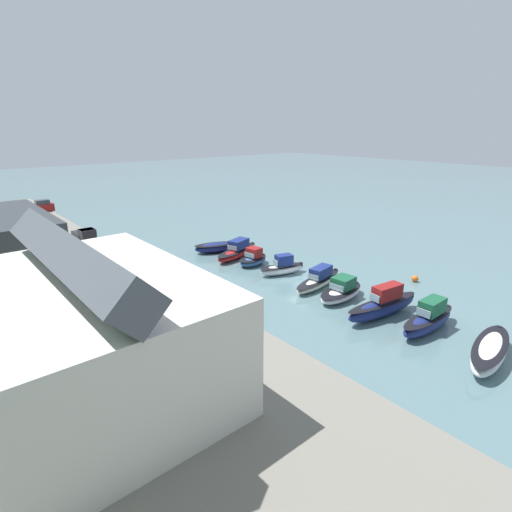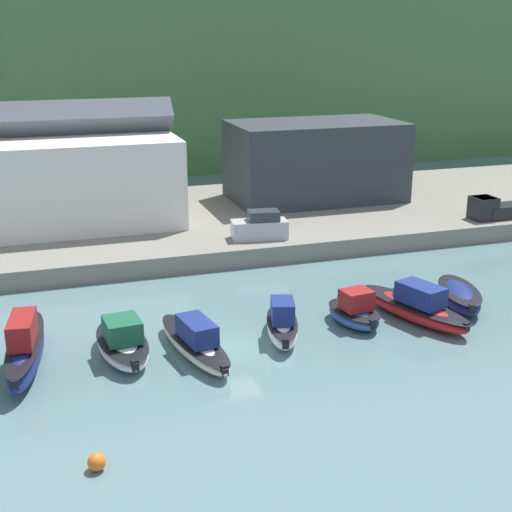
{
  "view_description": "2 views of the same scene",
  "coord_description": "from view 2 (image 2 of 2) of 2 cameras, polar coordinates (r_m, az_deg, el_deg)",
  "views": [
    {
      "loc": [
        -28.58,
        31.16,
        16.55
      ],
      "look_at": [
        4.68,
        2.96,
        2.3
      ],
      "focal_mm": 28.0,
      "sensor_mm": 36.0,
      "label": 1
    },
    {
      "loc": [
        -10.0,
        -34.16,
        16.74
      ],
      "look_at": [
        3.8,
        8.13,
        2.43
      ],
      "focal_mm": 50.0,
      "sensor_mm": 36.0,
      "label": 2
    }
  ],
  "objects": [
    {
      "name": "mooring_buoy_0",
      "position": [
        29.95,
        -12.63,
        -15.79
      ],
      "size": [
        0.73,
        0.73,
        0.73
      ],
      "color": "orange",
      "rests_on": "ground_plane"
    },
    {
      "name": "yacht_club_building",
      "position": [
        66.57,
        4.78,
        7.6
      ],
      "size": [
        15.45,
        8.79,
        7.15
      ],
      "color": "#2D3338",
      "rests_on": "quay_promenade"
    },
    {
      "name": "hillside_backdrop",
      "position": [
        115.63,
        -13.7,
        16.75
      ],
      "size": [
        240.0,
        68.0,
        31.04
      ],
      "color": "#42703D",
      "rests_on": "ground_plane"
    },
    {
      "name": "ground_plane",
      "position": [
        39.33,
        -1.6,
        -7.36
      ],
      "size": [
        320.0,
        320.0,
        0.0
      ],
      "primitive_type": "plane",
      "color": "slate"
    },
    {
      "name": "harbor_clubhouse",
      "position": [
        60.96,
        -14.62,
        6.27
      ],
      "size": [
        17.11,
        12.95,
        9.84
      ],
      "color": "silver",
      "rests_on": "quay_promenade"
    },
    {
      "name": "moored_boat_2",
      "position": [
        38.53,
        -17.96,
        -7.05
      ],
      "size": [
        2.81,
        8.74,
        2.96
      ],
      "rotation": [
        0.0,
        0.0,
        -0.14
      ],
      "color": "navy",
      "rests_on": "ground_plane"
    },
    {
      "name": "quay_promenade",
      "position": [
        61.14,
        -8.03,
        2.45
      ],
      "size": [
        139.57,
        22.49,
        1.41
      ],
      "color": "gray",
      "rests_on": "ground_plane"
    },
    {
      "name": "moored_boat_6",
      "position": [
        42.4,
        7.87,
        -4.46
      ],
      "size": [
        2.9,
        4.43,
        2.19
      ],
      "rotation": [
        0.0,
        0.0,
        0.14
      ],
      "color": "#33568E",
      "rests_on": "ground_plane"
    },
    {
      "name": "pickup_truck_1",
      "position": [
        63.06,
        18.42,
        3.6
      ],
      "size": [
        4.75,
        2.04,
        1.9
      ],
      "rotation": [
        0.0,
        0.0,
        1.58
      ],
      "color": "black",
      "rests_on": "quay_promenade"
    },
    {
      "name": "moored_boat_7",
      "position": [
        43.71,
        12.65,
        -3.97
      ],
      "size": [
        4.6,
        8.43,
        2.31
      ],
      "rotation": [
        0.0,
        0.0,
        0.31
      ],
      "color": "red",
      "rests_on": "ground_plane"
    },
    {
      "name": "moored_boat_8",
      "position": [
        46.45,
        15.93,
        -3.1
      ],
      "size": [
        4.0,
        6.21,
        1.29
      ],
      "rotation": [
        0.0,
        0.0,
        -0.32
      ],
      "color": "navy",
      "rests_on": "ground_plane"
    },
    {
      "name": "moored_boat_4",
      "position": [
        38.43,
        -4.91,
        -6.85
      ],
      "size": [
        3.28,
        8.2,
        2.09
      ],
      "rotation": [
        0.0,
        0.0,
        0.17
      ],
      "color": "white",
      "rests_on": "ground_plane"
    },
    {
      "name": "moored_boat_3",
      "position": [
        38.65,
        -10.64,
        -6.84
      ],
      "size": [
        2.99,
        6.24,
        2.26
      ],
      "rotation": [
        0.0,
        0.0,
        0.09
      ],
      "color": "white",
      "rests_on": "ground_plane"
    },
    {
      "name": "parked_car_0",
      "position": [
        54.07,
        0.34,
        2.37
      ],
      "size": [
        4.41,
        2.36,
        2.16
      ],
      "rotation": [
        0.0,
        0.0,
        1.43
      ],
      "color": "#B7B7BC",
      "rests_on": "quay_promenade"
    },
    {
      "name": "moored_boat_5",
      "position": [
        40.23,
        2.1,
        -5.46
      ],
      "size": [
        3.17,
        5.83,
        2.34
      ],
      "rotation": [
        0.0,
        0.0,
        -0.28
      ],
      "color": "white",
      "rests_on": "ground_plane"
    }
  ]
}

